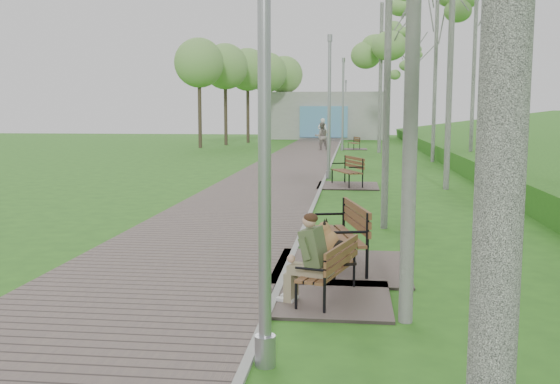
% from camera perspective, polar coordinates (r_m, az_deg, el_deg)
% --- Properties ---
extents(walkway, '(3.50, 67.00, 0.04)m').
position_cam_1_polar(walkway, '(25.88, 0.60, 2.12)').
color(walkway, '#645551').
rests_on(walkway, ground).
extents(kerb, '(0.10, 67.00, 0.05)m').
position_cam_1_polar(kerb, '(25.75, 4.48, 2.09)').
color(kerb, '#999993').
rests_on(kerb, ground).
extents(building_north, '(10.00, 5.20, 4.00)m').
position_cam_1_polar(building_north, '(55.15, 4.14, 6.98)').
color(building_north, '#9E9E99').
rests_on(building_north, ground).
extents(bench_main, '(1.55, 1.72, 1.35)m').
position_cam_1_polar(bench_main, '(8.01, 3.99, -7.36)').
color(bench_main, '#645551').
rests_on(bench_main, ground).
extents(bench_second, '(2.02, 2.25, 1.24)m').
position_cam_1_polar(bench_second, '(9.69, 5.45, -5.61)').
color(bench_second, '#645551').
rests_on(bench_second, ground).
extents(bench_third, '(1.93, 2.14, 1.18)m').
position_cam_1_polar(bench_third, '(20.15, 6.15, 1.14)').
color(bench_third, '#645551').
rests_on(bench_third, ground).
extents(bench_far, '(1.59, 1.77, 0.98)m').
position_cam_1_polar(bench_far, '(39.59, 6.77, 4.14)').
color(bench_far, '#645551').
rests_on(bench_far, ground).
extents(lamp_post_near, '(0.20, 0.20, 5.21)m').
position_cam_1_polar(lamp_post_near, '(5.68, -1.44, 7.65)').
color(lamp_post_near, '#95979C').
rests_on(lamp_post_near, ground).
extents(lamp_post_second, '(0.20, 0.20, 5.05)m').
position_cam_1_polar(lamp_post_second, '(22.27, 4.52, 7.27)').
color(lamp_post_second, '#95979C').
rests_on(lamp_post_second, ground).
extents(lamp_post_third, '(0.22, 0.22, 5.59)m').
position_cam_1_polar(lamp_post_third, '(38.38, 5.77, 7.69)').
color(lamp_post_third, '#95979C').
rests_on(lamp_post_third, ground).
extents(lamp_post_far, '(0.20, 0.20, 5.06)m').
position_cam_1_polar(lamp_post_far, '(55.04, 6.01, 7.34)').
color(lamp_post_far, '#95979C').
rests_on(lamp_post_far, ground).
extents(pedestrian_near, '(0.76, 0.56, 1.92)m').
position_cam_1_polar(pedestrian_near, '(43.38, 3.91, 5.49)').
color(pedestrian_near, white).
rests_on(pedestrian_near, ground).
extents(pedestrian_far, '(0.97, 0.83, 1.72)m').
position_cam_1_polar(pedestrian_far, '(38.18, 3.82, 5.08)').
color(pedestrian_far, gray).
rests_on(pedestrian_far, ground).
extents(birch_far_b, '(2.98, 2.98, 8.82)m').
position_cam_1_polar(birch_far_b, '(36.98, 9.27, 14.34)').
color(birch_far_b, silver).
rests_on(birch_far_b, ground).
extents(birch_far_c, '(2.56, 2.56, 10.11)m').
position_cam_1_polar(birch_far_c, '(42.53, 11.98, 14.74)').
color(birch_far_c, silver).
rests_on(birch_far_c, ground).
extents(birch_distant_b, '(2.33, 2.33, 8.26)m').
position_cam_1_polar(birch_distant_b, '(52.75, 11.51, 11.71)').
color(birch_distant_b, silver).
rests_on(birch_distant_b, ground).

